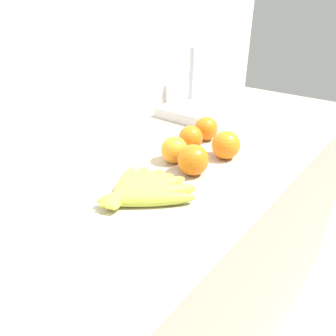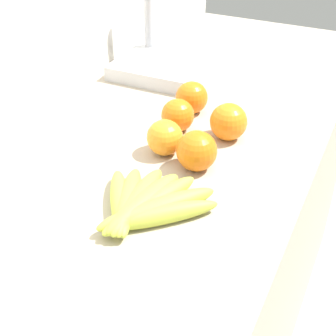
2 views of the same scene
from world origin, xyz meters
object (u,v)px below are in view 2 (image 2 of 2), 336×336
(orange_far_right, at_px, (229,122))
(sink_basin, at_px, (177,56))
(banana_bunch, at_px, (143,205))
(orange_right, at_px, (178,115))
(orange_back_left, at_px, (192,98))
(orange_back_right, at_px, (197,151))
(orange_center, at_px, (165,138))

(orange_far_right, height_order, sink_basin, sink_basin)
(banana_bunch, xyz_separation_m, orange_right, (0.28, 0.06, 0.02))
(orange_right, relative_size, sink_basin, 0.20)
(orange_far_right, bearing_deg, orange_back_left, 56.56)
(orange_back_right, relative_size, sink_basin, 0.21)
(orange_back_left, xyz_separation_m, orange_center, (-0.18, -0.02, -0.00))
(orange_right, bearing_deg, sink_basin, 24.48)
(orange_center, bearing_deg, orange_right, 9.02)
(banana_bunch, xyz_separation_m, orange_center, (0.19, 0.05, 0.02))
(orange_back_right, height_order, sink_basin, sink_basin)
(orange_center, xyz_separation_m, sink_basin, (0.43, 0.17, -0.01))
(banana_bunch, bearing_deg, orange_back_right, -9.87)
(banana_bunch, relative_size, orange_back_left, 3.08)
(orange_back_right, height_order, orange_right, orange_back_right)
(orange_center, relative_size, sink_basin, 0.20)
(orange_right, height_order, orange_center, orange_center)
(orange_right, bearing_deg, orange_back_left, 3.17)
(banana_bunch, xyz_separation_m, sink_basin, (0.62, 0.22, 0.00))
(orange_far_right, height_order, orange_right, orange_far_right)
(orange_right, bearing_deg, orange_center, -170.98)
(orange_back_right, distance_m, orange_back_left, 0.23)
(orange_far_right, xyz_separation_m, orange_right, (-0.01, 0.11, -0.00))
(banana_bunch, bearing_deg, orange_center, 14.66)
(sink_basin, bearing_deg, banana_bunch, -160.71)
(banana_bunch, relative_size, orange_center, 3.14)
(banana_bunch, distance_m, sink_basin, 0.65)
(banana_bunch, distance_m, orange_right, 0.29)
(banana_bunch, height_order, sink_basin, sink_basin)
(orange_right, xyz_separation_m, orange_back_left, (0.09, 0.00, 0.00))
(orange_back_left, xyz_separation_m, sink_basin, (0.24, 0.15, -0.01))
(banana_bunch, distance_m, orange_center, 0.19)
(orange_back_right, relative_size, orange_far_right, 1.00)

